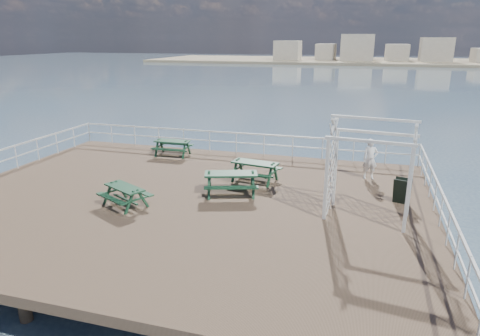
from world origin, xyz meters
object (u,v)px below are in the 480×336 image
picnic_table_a (172,145)px  picnic_table_c (231,179)px  picnic_table_b (255,167)px  trellis_arbor (369,175)px  person (370,159)px  picnic_table_d (125,192)px

picnic_table_a → picnic_table_c: size_ratio=0.76×
picnic_table_b → picnic_table_c: (-0.47, -1.81, 0.03)m
trellis_arbor → person: size_ratio=1.96×
trellis_arbor → picnic_table_d: bearing=-163.4°
picnic_table_b → trellis_arbor: size_ratio=0.63×
picnic_table_c → trellis_arbor: trellis_arbor is taller
picnic_table_c → picnic_table_d: (-3.27, -2.18, -0.10)m
picnic_table_b → person: person is taller
picnic_table_c → trellis_arbor: bearing=-28.0°
picnic_table_a → picnic_table_b: bearing=-30.6°
picnic_table_c → trellis_arbor: 5.13m
picnic_table_b → trellis_arbor: 5.32m
picnic_table_b → picnic_table_c: bearing=-95.5°
picnic_table_c → person: bearing=16.2°
picnic_table_d → trellis_arbor: 8.42m
picnic_table_a → trellis_arbor: trellis_arbor is taller
picnic_table_b → picnic_table_d: size_ratio=1.02×
picnic_table_b → person: bearing=29.0°
picnic_table_c → picnic_table_d: bearing=-164.6°
picnic_table_c → person: (5.05, 3.47, 0.24)m
picnic_table_a → person: 9.69m
picnic_table_d → picnic_table_b: bearing=73.4°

